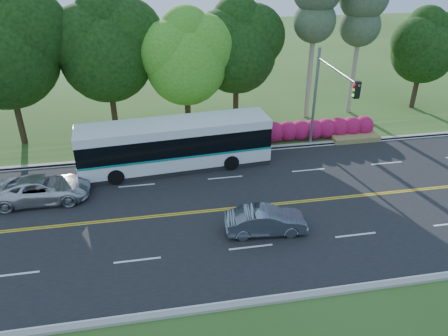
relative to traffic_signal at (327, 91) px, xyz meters
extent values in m
plane|color=#32511B|center=(-6.49, -5.40, -4.67)|extent=(120.00, 120.00, 0.00)
cube|color=black|center=(-6.49, -5.40, -4.66)|extent=(60.00, 14.00, 0.02)
cube|color=#A29C93|center=(-6.49, 1.75, -4.60)|extent=(60.00, 0.30, 0.15)
cube|color=#A29C93|center=(-6.49, -12.55, -4.60)|extent=(60.00, 0.30, 0.15)
cube|color=#32511B|center=(-6.49, 3.60, -4.62)|extent=(60.00, 4.00, 0.10)
cube|color=gold|center=(-6.49, -5.48, -4.65)|extent=(57.00, 0.10, 0.00)
cube|color=gold|center=(-6.49, -5.32, -4.65)|extent=(57.00, 0.10, 0.00)
cube|color=silver|center=(-17.99, -8.90, -4.65)|extent=(2.20, 0.12, 0.00)
cube|color=silver|center=(-12.49, -8.90, -4.65)|extent=(2.20, 0.12, 0.00)
cube|color=silver|center=(-6.99, -8.90, -4.65)|extent=(2.20, 0.12, 0.00)
cube|color=silver|center=(-1.49, -8.90, -4.65)|extent=(2.20, 0.12, 0.00)
cube|color=silver|center=(-17.99, -1.90, -4.65)|extent=(2.20, 0.12, 0.00)
cube|color=silver|center=(-12.49, -1.90, -4.65)|extent=(2.20, 0.12, 0.00)
cube|color=silver|center=(-6.99, -1.90, -4.65)|extent=(2.20, 0.12, 0.00)
cube|color=silver|center=(-1.49, -1.90, -4.65)|extent=(2.20, 0.12, 0.00)
cube|color=silver|center=(4.01, -1.90, -4.65)|extent=(2.20, 0.12, 0.00)
cube|color=silver|center=(-6.49, 1.45, -4.65)|extent=(57.00, 0.12, 0.00)
cube|color=silver|center=(-6.49, -12.25, -4.65)|extent=(57.00, 0.12, 0.00)
cylinder|color=black|center=(-20.49, 5.60, -2.69)|extent=(0.44, 0.44, 3.96)
sphere|color=black|center=(-20.49, 5.60, 1.81)|extent=(7.20, 7.20, 7.20)
sphere|color=black|center=(-18.87, 5.90, 3.25)|extent=(5.76, 5.76, 5.76)
cylinder|color=black|center=(-13.99, 6.60, -2.87)|extent=(0.44, 0.44, 3.60)
sphere|color=black|center=(-13.99, 6.60, 1.24)|extent=(6.60, 6.60, 6.60)
sphere|color=black|center=(-12.51, 6.90, 2.56)|extent=(5.28, 5.28, 5.28)
sphere|color=black|center=(-15.31, 6.40, 2.39)|extent=(4.95, 4.95, 4.95)
sphere|color=black|center=(-13.89, 7.00, 3.71)|extent=(4.29, 4.29, 4.29)
cylinder|color=black|center=(-8.49, 5.60, -3.05)|extent=(0.44, 0.44, 3.24)
sphere|color=#38841B|center=(-8.49, 5.60, 0.60)|extent=(5.80, 5.80, 5.80)
sphere|color=#38841B|center=(-7.19, 5.90, 1.76)|extent=(4.64, 4.64, 4.64)
sphere|color=#38841B|center=(-9.65, 5.40, 1.61)|extent=(4.35, 4.35, 4.35)
sphere|color=#38841B|center=(-8.39, 6.00, 2.77)|extent=(3.77, 3.77, 3.77)
cylinder|color=black|center=(-4.49, 7.10, -2.96)|extent=(0.44, 0.44, 3.42)
sphere|color=black|center=(-4.49, 7.10, 0.85)|extent=(6.00, 6.00, 6.00)
sphere|color=black|center=(-3.14, 7.40, 2.05)|extent=(4.80, 4.80, 4.80)
sphere|color=black|center=(-5.69, 6.90, 1.90)|extent=(4.50, 4.50, 4.50)
sphere|color=black|center=(-4.39, 7.50, 3.10)|extent=(3.90, 3.90, 3.90)
cylinder|color=#9D977F|center=(1.51, 7.10, 0.23)|extent=(0.40, 0.40, 9.80)
sphere|color=#3A5032|center=(1.51, 7.10, 3.03)|extent=(3.23, 3.23, 3.23)
cylinder|color=#9D977F|center=(5.51, 7.60, -0.12)|extent=(0.40, 0.40, 9.10)
sphere|color=#3A5032|center=(5.51, 7.60, 2.48)|extent=(3.23, 3.23, 3.23)
cylinder|color=black|center=(11.51, 7.60, -3.14)|extent=(0.44, 0.44, 3.06)
sphere|color=black|center=(11.51, 7.60, 0.21)|extent=(5.20, 5.20, 5.20)
sphere|color=black|center=(12.68, 7.90, 1.25)|extent=(4.16, 4.16, 4.16)
sphere|color=black|center=(10.47, 7.40, 1.12)|extent=(3.90, 3.90, 3.90)
sphere|color=black|center=(11.61, 8.00, 2.16)|extent=(3.38, 3.38, 3.38)
sphere|color=maroon|center=(-3.49, 2.80, -3.92)|extent=(1.50, 1.50, 1.50)
sphere|color=maroon|center=(-2.49, 2.80, -3.92)|extent=(1.50, 1.50, 1.50)
sphere|color=maroon|center=(-1.49, 2.80, -3.92)|extent=(1.50, 1.50, 1.50)
sphere|color=maroon|center=(-0.49, 2.80, -3.92)|extent=(1.50, 1.50, 1.50)
sphere|color=maroon|center=(0.51, 2.80, -3.92)|extent=(1.50, 1.50, 1.50)
sphere|color=maroon|center=(1.51, 2.80, -3.92)|extent=(1.50, 1.50, 1.50)
sphere|color=maroon|center=(2.51, 2.80, -3.92)|extent=(1.50, 1.50, 1.50)
sphere|color=maroon|center=(3.51, 2.80, -3.92)|extent=(1.50, 1.50, 1.50)
sphere|color=maroon|center=(4.51, 2.80, -3.92)|extent=(1.50, 1.50, 1.50)
cube|color=olive|center=(3.51, 2.00, -4.47)|extent=(3.50, 1.40, 0.40)
cylinder|color=gray|center=(0.01, 1.90, -1.17)|extent=(0.20, 0.20, 7.00)
cylinder|color=gray|center=(0.01, -1.10, 1.63)|extent=(0.14, 6.00, 0.14)
cube|color=black|center=(0.01, -3.90, 1.33)|extent=(0.32, 0.28, 0.95)
sphere|color=red|center=(-0.16, -3.90, 1.63)|extent=(0.18, 0.18, 0.18)
sphere|color=yellow|center=(-0.16, -3.90, 1.33)|extent=(0.18, 0.18, 0.18)
sphere|color=#19D833|center=(-0.16, -3.90, 1.03)|extent=(0.18, 0.18, 0.18)
cube|color=white|center=(-9.91, 0.02, -3.79)|extent=(12.32, 3.55, 1.00)
cube|color=black|center=(-9.91, 0.02, -2.66)|extent=(12.26, 3.59, 1.26)
cube|color=white|center=(-9.91, 0.02, -1.75)|extent=(12.32, 3.55, 0.57)
cube|color=#0D7D77|center=(-9.91, 0.02, -3.35)|extent=(12.26, 3.60, 0.14)
cube|color=black|center=(-15.94, -0.47, -2.57)|extent=(0.25, 2.37, 1.73)
cube|color=#19E54C|center=(-15.93, -0.47, -1.60)|extent=(0.17, 1.55, 0.22)
cube|color=black|center=(-9.91, 0.02, -4.47)|extent=(12.31, 3.45, 0.35)
cylinder|color=black|center=(-13.69, -1.50, -4.14)|extent=(1.03, 0.36, 1.01)
cylinder|color=black|center=(-13.88, 0.91, -4.14)|extent=(1.03, 0.36, 1.01)
cylinder|color=black|center=(-6.42, -0.91, -4.14)|extent=(1.03, 0.36, 1.01)
cylinder|color=black|center=(-6.62, 1.50, -4.14)|extent=(1.03, 0.36, 1.01)
imported|color=slate|center=(-5.98, -7.81, -3.97)|extent=(4.25, 1.76, 1.37)
imported|color=silver|center=(-17.72, -2.58, -3.92)|extent=(5.27, 2.46, 1.46)
camera|label=1|loc=(-11.31, -25.39, 8.99)|focal=35.00mm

